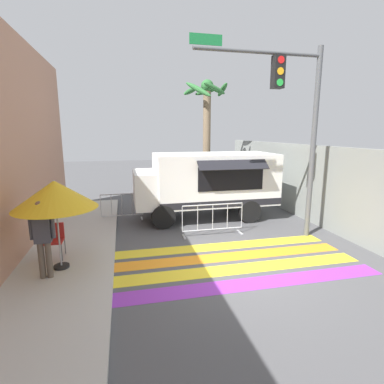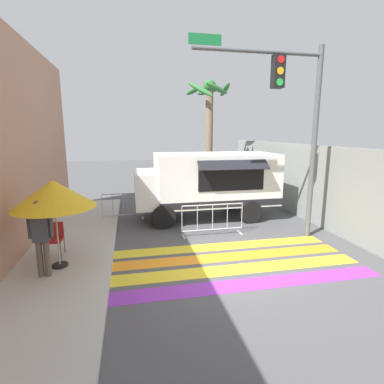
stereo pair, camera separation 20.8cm
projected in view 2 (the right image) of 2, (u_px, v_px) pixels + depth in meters
The scene contains 12 objects.
ground_plane at pixel (237, 268), 7.46m from camera, with size 60.00×60.00×0.00m, color #4C4C4F.
sidewalk_left at pixel (5, 287), 6.40m from camera, with size 4.40×16.00×0.13m.
concrete_wall_right at pixel (317, 185), 10.88m from camera, with size 0.20×16.00×2.86m.
crosswalk_painted at pixel (233, 263), 7.74m from camera, with size 6.40×2.84×0.01m.
food_truck at pixel (205, 181), 11.58m from camera, with size 5.37×2.75×2.51m.
traffic_signal_pole at pixel (293, 109), 8.79m from camera, with size 4.00×0.29×5.87m.
patio_umbrella at pixel (54, 194), 6.91m from camera, with size 1.88×1.88×2.12m.
folding_chair at pixel (53, 236), 7.80m from camera, with size 0.48×0.48×0.88m.
vendor_person at pixel (41, 233), 6.57m from camera, with size 0.53×0.23×1.76m.
barricade_front at pixel (213, 220), 9.74m from camera, with size 2.04×0.44×1.04m.
barricade_side at pixel (123, 207), 11.46m from camera, with size 1.58×0.44×1.04m.
palm_tree at pixel (209, 120), 14.57m from camera, with size 2.19×2.39×5.79m.
Camera 2 is at (-2.51, -6.57, 3.32)m, focal length 28.00 mm.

